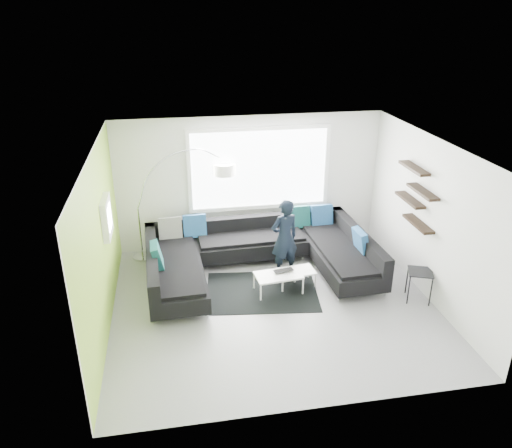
{
  "coord_description": "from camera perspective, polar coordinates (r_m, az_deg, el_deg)",
  "views": [
    {
      "loc": [
        -1.59,
        -7.24,
        4.78
      ],
      "look_at": [
        -0.15,
        0.9,
        1.15
      ],
      "focal_mm": 35.0,
      "sensor_mm": 36.0,
      "label": 1
    }
  ],
  "objects": [
    {
      "name": "sectional_sofa",
      "position": [
        9.47,
        0.43,
        -3.89
      ],
      "size": [
        4.29,
        2.76,
        0.9
      ],
      "rotation": [
        0.0,
        0.0,
        0.04
      ],
      "color": "black",
      "rests_on": "ground"
    },
    {
      "name": "rug",
      "position": [
        9.17,
        0.66,
        -7.72
      ],
      "size": [
        2.16,
        1.69,
        0.01
      ],
      "primitive_type": "cube",
      "rotation": [
        0.0,
        0.0,
        -0.13
      ],
      "color": "black",
      "rests_on": "ground"
    },
    {
      "name": "ground",
      "position": [
        8.82,
        1.98,
        -9.15
      ],
      "size": [
        5.5,
        5.5,
        0.0
      ],
      "primitive_type": "plane",
      "color": "gray",
      "rests_on": "ground"
    },
    {
      "name": "person",
      "position": [
        9.41,
        3.27,
        -1.6
      ],
      "size": [
        0.75,
        0.66,
        1.53
      ],
      "primitive_type": "imported",
      "rotation": [
        0.0,
        0.0,
        3.42
      ],
      "color": "black",
      "rests_on": "ground"
    },
    {
      "name": "coffee_table",
      "position": [
        9.21,
        3.59,
        -6.37
      ],
      "size": [
        1.13,
        0.73,
        0.35
      ],
      "primitive_type": "cube",
      "rotation": [
        0.0,
        0.0,
        0.1
      ],
      "color": "silver",
      "rests_on": "ground"
    },
    {
      "name": "laptop",
      "position": [
        9.06,
        3.3,
        -5.51
      ],
      "size": [
        0.46,
        0.37,
        0.03
      ],
      "primitive_type": "imported",
      "rotation": [
        0.0,
        0.0,
        0.19
      ],
      "color": "black",
      "rests_on": "coffee_table"
    },
    {
      "name": "arc_lamp",
      "position": [
        10.14,
        -13.35,
        1.76
      ],
      "size": [
        2.12,
        0.89,
        2.21
      ],
      "primitive_type": null,
      "rotation": [
        0.0,
        0.0,
        0.11
      ],
      "color": "silver",
      "rests_on": "ground"
    },
    {
      "name": "side_table",
      "position": [
        9.26,
        18.09,
        -6.69
      ],
      "size": [
        0.53,
        0.53,
        0.56
      ],
      "primitive_type": "cube",
      "rotation": [
        0.0,
        0.0,
        -0.37
      ],
      "color": "black",
      "rests_on": "ground"
    },
    {
      "name": "room_shell",
      "position": [
        8.18,
        2.12,
        2.37
      ],
      "size": [
        5.54,
        5.04,
        2.82
      ],
      "color": "silver",
      "rests_on": "ground"
    }
  ]
}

